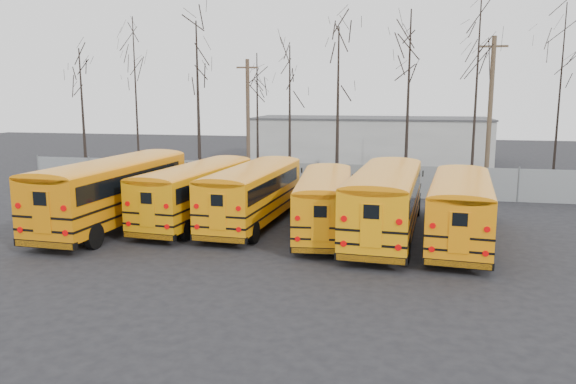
% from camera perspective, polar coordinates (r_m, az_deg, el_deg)
% --- Properties ---
extents(ground, '(120.00, 120.00, 0.00)m').
position_cam_1_polar(ground, '(24.31, -1.31, -5.19)').
color(ground, black).
rests_on(ground, ground).
extents(fence, '(40.00, 0.04, 2.00)m').
position_cam_1_polar(fence, '(35.66, 3.06, 1.31)').
color(fence, gray).
rests_on(fence, ground).
extents(distant_building, '(22.00, 8.00, 4.00)m').
position_cam_1_polar(distant_building, '(55.13, 8.32, 5.32)').
color(distant_building, '#BCBCB7').
rests_on(distant_building, ground).
extents(bus_a, '(3.38, 12.17, 3.37)m').
position_cam_1_polar(bus_a, '(28.12, -17.08, 0.56)').
color(bus_a, black).
rests_on(bus_a, ground).
extents(bus_b, '(3.45, 10.83, 2.98)m').
position_cam_1_polar(bus_b, '(28.17, -9.17, 0.43)').
color(bus_b, black).
rests_on(bus_b, ground).
extents(bus_c, '(3.09, 10.82, 2.99)m').
position_cam_1_polar(bus_c, '(27.40, -3.43, 0.28)').
color(bus_c, black).
rests_on(bus_c, ground).
extents(bus_d, '(3.28, 10.23, 2.82)m').
position_cam_1_polar(bus_d, '(25.68, 3.81, -0.61)').
color(bus_d, black).
rests_on(bus_d, ground).
extents(bus_e, '(3.36, 11.57, 3.20)m').
position_cam_1_polar(bus_e, '(25.14, 9.89, -0.45)').
color(bus_e, black).
rests_on(bus_e, ground).
extents(bus_f, '(3.44, 10.73, 2.96)m').
position_cam_1_polar(bus_f, '(25.01, 17.14, -1.13)').
color(bus_f, black).
rests_on(bus_f, ground).
extents(utility_pole_left, '(1.55, 0.43, 8.78)m').
position_cam_1_polar(utility_pole_left, '(40.94, -4.08, 7.35)').
color(utility_pole_left, '#4E3C2C').
rests_on(utility_pole_left, ground).
extents(utility_pole_right, '(1.80, 0.31, 10.10)m').
position_cam_1_polar(utility_pole_right, '(40.35, 19.83, 7.72)').
color(utility_pole_right, brown).
rests_on(utility_pole_right, ground).
extents(tree_0, '(0.26, 0.26, 9.76)m').
position_cam_1_polar(tree_0, '(46.50, -20.13, 7.54)').
color(tree_0, black).
rests_on(tree_0, ground).
extents(tree_1, '(0.26, 0.26, 11.65)m').
position_cam_1_polar(tree_1, '(41.82, -15.17, 8.89)').
color(tree_1, black).
rests_on(tree_1, ground).
extents(tree_2, '(0.26, 0.26, 11.27)m').
position_cam_1_polar(tree_2, '(40.13, -9.11, 8.80)').
color(tree_2, black).
rests_on(tree_2, ground).
extents(tree_3, '(0.26, 0.26, 9.31)m').
position_cam_1_polar(tree_3, '(42.27, -3.13, 7.64)').
color(tree_3, black).
rests_on(tree_3, ground).
extents(tree_4, '(0.26, 0.26, 9.60)m').
position_cam_1_polar(tree_4, '(39.45, 0.18, 7.70)').
color(tree_4, black).
rests_on(tree_4, ground).
extents(tree_5, '(0.26, 0.26, 10.51)m').
position_cam_1_polar(tree_5, '(36.62, 5.07, 8.20)').
color(tree_5, black).
rests_on(tree_5, ground).
extents(tree_6, '(0.26, 0.26, 11.92)m').
position_cam_1_polar(tree_6, '(39.71, 12.10, 9.17)').
color(tree_6, black).
rests_on(tree_6, ground).
extents(tree_7, '(0.26, 0.26, 12.78)m').
position_cam_1_polar(tree_7, '(37.52, 18.57, 9.50)').
color(tree_7, black).
rests_on(tree_7, ground).
extents(tree_8, '(0.26, 0.26, 12.08)m').
position_cam_1_polar(tree_8, '(41.06, 25.84, 8.54)').
color(tree_8, black).
rests_on(tree_8, ground).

